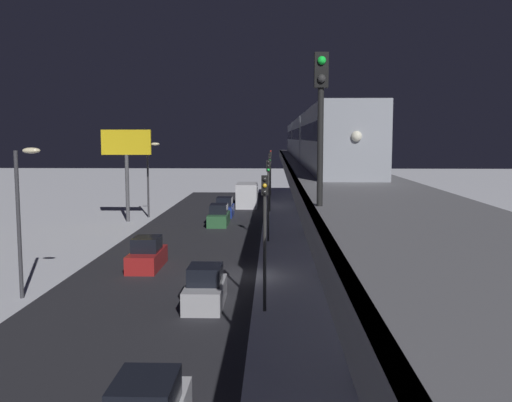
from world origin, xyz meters
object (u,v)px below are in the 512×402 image
at_px(sedan_green, 219,217).
at_px(traffic_light_far, 270,174).
at_px(subway_train, 312,138).
at_px(box_truck, 247,195).
at_px(sedan_red, 147,256).
at_px(sedan_blue_2, 224,208).
at_px(sedan_silver, 205,289).
at_px(rail_signal, 321,102).
at_px(traffic_light_mid, 268,188).
at_px(commercial_billboard, 126,151).
at_px(traffic_light_distant, 271,166).
at_px(traffic_light_near, 265,223).

xyz_separation_m(sedan_green, traffic_light_far, (-4.70, -10.07, 3.40)).
relative_size(subway_train, box_truck, 7.50).
distance_m(sedan_red, sedan_green, 18.29).
bearing_deg(sedan_blue_2, sedan_silver, -86.81).
distance_m(subway_train, box_truck, 19.55).
distance_m(subway_train, rail_signal, 36.03).
bearing_deg(sedan_green, rail_signal, -80.56).
bearing_deg(sedan_blue_2, box_truck, 77.25).
xyz_separation_m(subway_train, sedan_red, (11.25, 15.98, -7.30)).
distance_m(subway_train, traffic_light_far, 13.31).
relative_size(sedan_green, sedan_blue_2, 1.09).
bearing_deg(sedan_blue_2, traffic_light_mid, -72.22).
bearing_deg(box_truck, sedan_red, 81.76).
xyz_separation_m(rail_signal, traffic_light_far, (1.62, -48.12, -4.85)).
relative_size(traffic_light_far, commercial_billboard, 0.72).
height_order(sedan_silver, traffic_light_distant, traffic_light_distant).
bearing_deg(traffic_light_mid, traffic_light_distant, -90.00).
relative_size(rail_signal, sedan_red, 0.90).
bearing_deg(traffic_light_near, sedan_blue_2, -81.92).
height_order(rail_signal, traffic_light_far, rail_signal).
bearing_deg(box_truck, traffic_light_near, 93.68).
relative_size(sedan_silver, traffic_light_mid, 0.63).
xyz_separation_m(sedan_silver, box_truck, (-0.20, -41.11, 0.55)).
distance_m(subway_train, commercial_billboard, 18.05).
xyz_separation_m(sedan_green, traffic_light_mid, (-4.70, 8.39, 3.40)).
distance_m(sedan_green, traffic_light_distant, 29.13).
relative_size(sedan_silver, sedan_blue_2, 0.94).
height_order(box_truck, traffic_light_mid, traffic_light_mid).
bearing_deg(box_truck, commercial_billboard, 49.76).
height_order(sedan_silver, box_truck, box_truck).
height_order(traffic_light_near, traffic_light_distant, same).
bearing_deg(sedan_green, traffic_light_mid, -60.75).
relative_size(traffic_light_near, traffic_light_distant, 1.00).
bearing_deg(rail_signal, box_truck, -85.35).
height_order(rail_signal, sedan_green, rail_signal).
relative_size(box_truck, commercial_billboard, 0.83).
distance_m(sedan_green, sedan_blue_2, 6.26).
height_order(sedan_blue_2, box_truck, box_truck).
height_order(sedan_red, sedan_blue_2, same).
distance_m(sedan_green, traffic_light_near, 27.48).
relative_size(box_truck, traffic_light_distant, 1.16).
relative_size(sedan_silver, box_truck, 0.55).
bearing_deg(box_truck, sedan_silver, 89.72).
bearing_deg(rail_signal, commercial_billboard, -68.96).
bearing_deg(subway_train, traffic_light_distant, -83.01).
xyz_separation_m(sedan_red, traffic_light_far, (-7.50, -28.14, 3.40)).
relative_size(subway_train, traffic_light_distant, 8.67).
bearing_deg(sedan_blue_2, traffic_light_distant, 78.09).
bearing_deg(traffic_light_near, traffic_light_far, -90.00).
bearing_deg(sedan_red, sedan_blue_2, -96.57).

